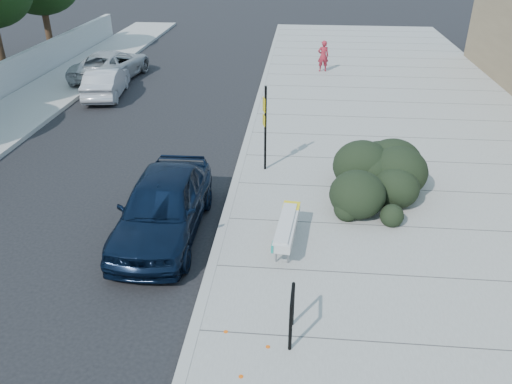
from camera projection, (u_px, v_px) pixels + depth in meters
The scene contains 11 objects.
ground at pixel (212, 270), 11.06m from camera, with size 120.00×120.00×0.00m, color black.
sidewalk_near at pixel (424, 177), 14.96m from camera, with size 11.20×50.00×0.15m, color gray.
curb_near at pixel (239, 170), 15.40m from camera, with size 0.22×50.00×0.17m, color #9E9E99.
bench at pixel (287, 226), 11.51m from camera, with size 0.61×2.01×0.60m.
bike_rack at pixel (292, 311), 8.81m from camera, with size 0.09×0.68×0.99m.
sign_post at pixel (265, 124), 14.61m from camera, with size 0.13×0.29×2.59m.
hedge at pixel (377, 165), 13.81m from camera, with size 1.97×3.95×1.48m, color black.
sedan_navy at pixel (163, 205), 12.04m from camera, with size 1.85×4.61×1.57m, color black.
wagon_silver at pixel (106, 82), 21.95m from camera, with size 1.34×3.85×1.27m, color #B9B9BE.
suv_silver at pixel (111, 65), 24.41m from camera, with size 2.32×5.03×1.40m, color #A8ABAE.
pedestrian at pixel (323, 56), 25.10m from camera, with size 0.56×0.37×1.53m, color maroon.
Camera 1 is at (1.78, -8.79, 6.78)m, focal length 35.00 mm.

